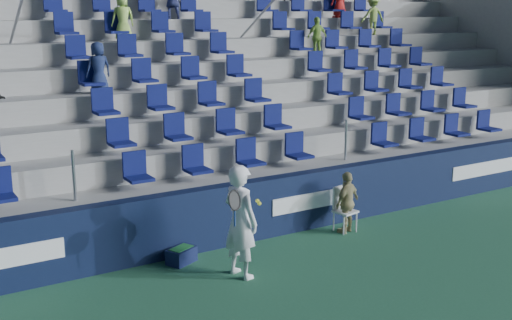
# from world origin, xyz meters

# --- Properties ---
(ground) EXTENTS (70.00, 70.00, 0.00)m
(ground) POSITION_xyz_m (0.00, 0.00, 0.00)
(ground) COLOR #2B6443
(ground) RESTS_ON ground
(sponsor_wall) EXTENTS (24.00, 0.32, 1.20)m
(sponsor_wall) POSITION_xyz_m (0.00, 3.15, 0.60)
(sponsor_wall) COLOR #0E1836
(sponsor_wall) RESTS_ON ground
(grandstand) EXTENTS (24.00, 8.17, 6.63)m
(grandstand) POSITION_xyz_m (-0.00, 8.24, 2.14)
(grandstand) COLOR #9A9A95
(grandstand) RESTS_ON ground
(tennis_player) EXTENTS (0.71, 0.80, 1.96)m
(tennis_player) POSITION_xyz_m (-0.77, 1.70, 0.98)
(tennis_player) COLOR white
(tennis_player) RESTS_ON ground
(line_judge_chair) EXTENTS (0.47, 0.49, 0.93)m
(line_judge_chair) POSITION_xyz_m (2.19, 2.65, 0.53)
(line_judge_chair) COLOR white
(line_judge_chair) RESTS_ON ground
(line_judge) EXTENTS (0.81, 0.54, 1.27)m
(line_judge) POSITION_xyz_m (2.19, 2.50, 0.64)
(line_judge) COLOR tan
(line_judge) RESTS_ON ground
(ball_bin) EXTENTS (0.60, 0.52, 0.29)m
(ball_bin) POSITION_xyz_m (-1.40, 2.75, 0.16)
(ball_bin) COLOR #10173B
(ball_bin) RESTS_ON ground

